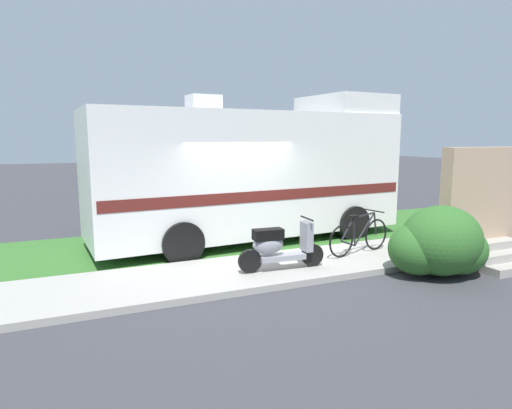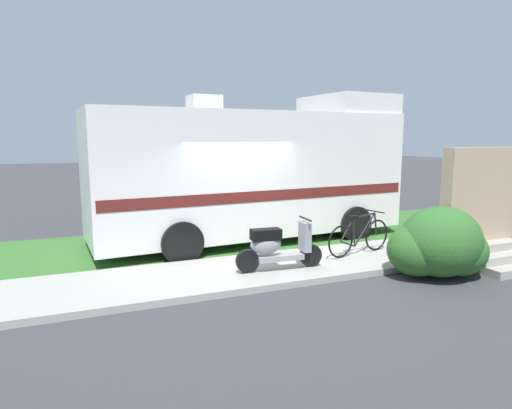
% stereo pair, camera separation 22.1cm
% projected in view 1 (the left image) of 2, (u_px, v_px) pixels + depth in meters
% --- Properties ---
extents(ground_plane, '(80.00, 80.00, 0.00)m').
position_uv_depth(ground_plane, '(243.00, 257.00, 9.54)').
color(ground_plane, '#38383D').
extents(sidewalk, '(24.00, 2.00, 0.12)m').
position_uv_depth(sidewalk, '(265.00, 270.00, 8.45)').
color(sidewalk, '#9E9B93').
rests_on(sidewalk, ground).
extents(grass_strip, '(24.00, 3.40, 0.08)m').
position_uv_depth(grass_strip, '(220.00, 241.00, 10.90)').
color(grass_strip, '#336628').
rests_on(grass_strip, ground).
extents(motorhome_rv, '(7.78, 2.94, 3.69)m').
position_uv_depth(motorhome_rv, '(252.00, 172.00, 10.78)').
color(motorhome_rv, silver).
rests_on(motorhome_rv, ground).
extents(scooter, '(1.72, 0.50, 0.97)m').
position_uv_depth(scooter, '(279.00, 246.00, 8.19)').
color(scooter, black).
rests_on(scooter, ground).
extents(bicycle, '(1.75, 0.55, 0.90)m').
position_uv_depth(bicycle, '(359.00, 236.00, 9.35)').
color(bicycle, black).
rests_on(bicycle, ground).
extents(pickup_truck_near, '(5.49, 2.48, 1.77)m').
position_uv_depth(pickup_truck_near, '(264.00, 181.00, 16.47)').
color(pickup_truck_near, '#B7B29E').
rests_on(pickup_truck_near, ground).
extents(pickup_truck_far, '(5.05, 2.28, 1.77)m').
position_uv_depth(pickup_truck_far, '(227.00, 175.00, 19.20)').
color(pickup_truck_far, silver).
rests_on(pickup_truck_far, ground).
extents(porch_steps, '(2.00, 1.26, 2.40)m').
position_uv_depth(porch_steps, '(484.00, 216.00, 9.09)').
color(porch_steps, '#9E998E').
rests_on(porch_steps, ground).
extents(bush_by_porch, '(1.85, 1.39, 1.31)m').
position_uv_depth(bush_by_porch, '(439.00, 244.00, 8.15)').
color(bush_by_porch, '#2D6026').
rests_on(bush_by_porch, ground).
extents(bottle_green, '(0.07, 0.07, 0.27)m').
position_uv_depth(bottle_green, '(463.00, 242.00, 9.92)').
color(bottle_green, '#B2B2B7').
rests_on(bottle_green, ground).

